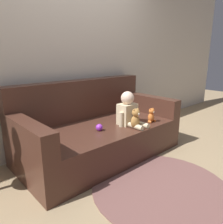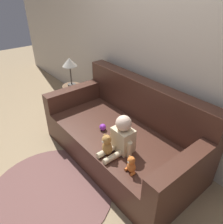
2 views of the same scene
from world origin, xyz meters
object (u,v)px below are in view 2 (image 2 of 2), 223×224
person_baby (122,137)px  side_table (70,72)px  plush_toy_side (131,165)px  couch (124,135)px  teddy_bear_brown (107,145)px  toy_ball (103,127)px

person_baby → side_table: side_table is taller
plush_toy_side → side_table: bearing=166.2°
couch → plush_toy_side: (0.55, -0.41, 0.18)m
person_baby → side_table: 1.58m
couch → plush_toy_side: size_ratio=10.81×
teddy_bear_brown → toy_ball: teddy_bear_brown is taller
couch → teddy_bear_brown: size_ratio=8.25×
person_baby → side_table: bearing=168.5°
person_baby → teddy_bear_brown: bearing=-106.0°
couch → side_table: size_ratio=2.10×
toy_ball → teddy_bear_brown: bearing=-31.2°
couch → toy_ball: bearing=-122.7°
person_baby → toy_ball: (-0.41, 0.06, -0.13)m
teddy_bear_brown → side_table: 1.58m
couch → person_baby: size_ratio=4.81×
teddy_bear_brown → couch: bearing=117.1°
plush_toy_side → person_baby: bearing=154.8°
person_baby → toy_ball: size_ratio=5.19×
plush_toy_side → toy_ball: 0.72m
person_baby → plush_toy_side: bearing=-25.2°
couch → side_table: bearing=178.5°
couch → toy_ball: 0.29m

